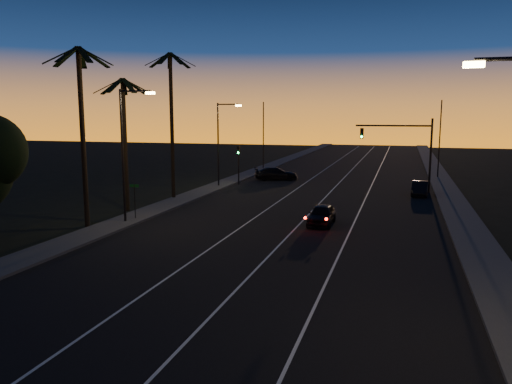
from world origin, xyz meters
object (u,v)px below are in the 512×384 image
(signal_mast, at_px, (405,142))
(lead_car, at_px, (322,215))
(cross_car, at_px, (276,174))
(right_car, at_px, (420,188))

(signal_mast, bearing_deg, lead_car, -107.35)
(lead_car, distance_m, cross_car, 23.39)
(signal_mast, xyz_separation_m, right_car, (1.49, -1.93, -4.13))
(right_car, bearing_deg, cross_car, 155.44)
(lead_car, distance_m, right_car, 16.17)
(right_car, height_order, cross_car, cross_car)
(signal_mast, relative_size, right_car, 1.78)
(right_car, distance_m, cross_car, 16.87)
(lead_car, bearing_deg, cross_car, 111.71)
(right_car, relative_size, cross_car, 0.75)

